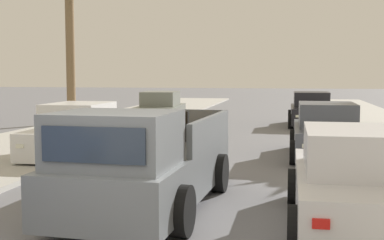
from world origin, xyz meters
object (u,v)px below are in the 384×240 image
at_px(car_left_mid, 356,182).
at_px(car_right_far, 311,110).
at_px(car_right_mid, 160,109).
at_px(car_left_far, 78,132).
at_px(pickup_truck, 147,163).
at_px(car_left_near, 327,132).

bearing_deg(car_left_mid, car_right_far, 90.30).
distance_m(car_right_mid, car_left_far, 9.47).
bearing_deg(car_right_mid, car_left_mid, -65.16).
bearing_deg(car_left_far, car_left_mid, -38.52).
height_order(pickup_truck, car_left_far, pickup_truck).
bearing_deg(car_right_far, car_left_mid, -89.70).
bearing_deg(pickup_truck, car_left_near, 61.23).
xyz_separation_m(car_left_near, car_right_far, (-0.10, 8.93, 0.00)).
bearing_deg(car_left_mid, car_left_near, 89.88).
relative_size(car_left_mid, car_right_mid, 0.98).
bearing_deg(car_right_mid, pickup_truck, -76.40).
xyz_separation_m(pickup_truck, car_right_mid, (-3.48, 14.38, -0.10)).
height_order(pickup_truck, car_right_far, pickup_truck).
bearing_deg(car_left_mid, car_left_far, 141.48).
bearing_deg(car_left_near, car_left_far, -168.92).
relative_size(car_right_mid, car_left_far, 1.01).
xyz_separation_m(car_left_near, car_right_mid, (-6.91, 8.13, 0.00)).
height_order(car_left_near, car_right_mid, same).
distance_m(car_left_mid, car_left_far, 8.72).
relative_size(car_left_far, car_right_far, 1.00).
relative_size(car_left_near, car_left_far, 0.99).
relative_size(car_left_near, car_right_far, 1.00).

